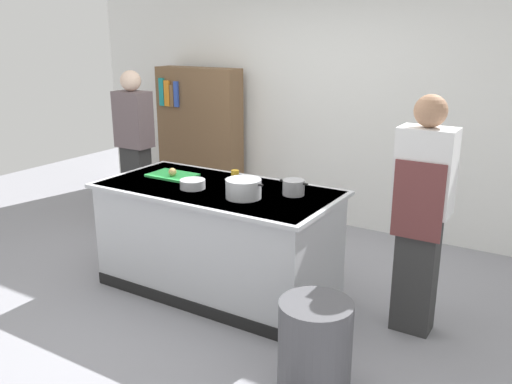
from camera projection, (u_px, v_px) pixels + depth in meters
ground_plane at (219, 288)px, 4.61m from camera, size 10.00×10.00×0.00m
back_wall at (327, 89)px, 5.89m from camera, size 6.40×0.12×3.00m
counter_island at (218, 238)px, 4.47m from camera, size 1.98×0.98×0.90m
cutting_board at (172, 175)px, 4.68m from camera, size 0.40×0.28×0.02m
onion at (172, 172)px, 4.61m from camera, size 0.07×0.07×0.07m
stock_pot at (243, 189)px, 4.06m from camera, size 0.34×0.27×0.14m
sauce_pan at (294, 187)px, 4.14m from camera, size 0.24×0.17×0.12m
mixing_bowl at (193, 184)px, 4.31m from camera, size 0.20×0.20×0.07m
juice_cup at (235, 176)px, 4.50m from camera, size 0.07×0.07×0.10m
trash_bin at (315, 348)px, 3.21m from camera, size 0.44×0.44×0.60m
person_chef at (421, 211)px, 3.73m from camera, size 0.38×0.25×1.72m
person_guest at (135, 146)px, 5.88m from camera, size 0.38×0.24×1.72m
bookshelf at (200, 138)px, 6.60m from camera, size 1.10×0.31×1.70m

